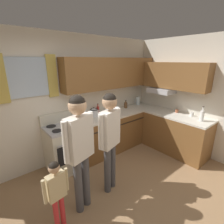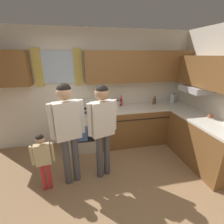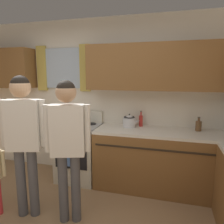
{
  "view_description": "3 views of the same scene",
  "coord_description": "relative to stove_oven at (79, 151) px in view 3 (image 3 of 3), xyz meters",
  "views": [
    {
      "loc": [
        -1.44,
        -1.28,
        2.09
      ],
      "look_at": [
        0.44,
        0.97,
        1.17
      ],
      "focal_mm": 26.69,
      "sensor_mm": 36.0,
      "label": 1
    },
    {
      "loc": [
        -0.31,
        -1.78,
        2.06
      ],
      "look_at": [
        0.24,
        0.8,
        1.1
      ],
      "focal_mm": 25.3,
      "sensor_mm": 36.0,
      "label": 2
    },
    {
      "loc": [
        1.11,
        -1.53,
        1.7
      ],
      "look_at": [
        0.41,
        1.0,
        1.24
      ],
      "focal_mm": 34.26,
      "sensor_mm": 36.0,
      "label": 3
    }
  ],
  "objects": [
    {
      "name": "bottle_squat_brown",
      "position": [
        1.81,
        0.15,
        0.51
      ],
      "size": [
        0.08,
        0.08,
        0.21
      ],
      "color": "brown",
      "rests_on": "kitchen_counter_run"
    },
    {
      "name": "kitchen_counter_run",
      "position": [
        1.79,
        -0.41,
        -0.02
      ],
      "size": [
        2.26,
        2.07,
        0.9
      ],
      "color": "brown",
      "rests_on": "ground"
    },
    {
      "name": "stovetop_kettle",
      "position": [
        0.8,
        0.12,
        0.53
      ],
      "size": [
        0.27,
        0.2,
        0.21
      ],
      "color": "silver",
      "rests_on": "kitchen_counter_run"
    },
    {
      "name": "back_wall_unit",
      "position": [
        0.37,
        0.27,
        1.03
      ],
      "size": [
        4.6,
        0.42,
        2.6
      ],
      "color": "silver",
      "rests_on": "ground"
    },
    {
      "name": "adult_in_plaid",
      "position": [
        0.33,
        -1.01,
        0.57
      ],
      "size": [
        0.49,
        0.26,
        1.65
      ],
      "color": "#4C4C51",
      "rests_on": "ground"
    },
    {
      "name": "bottle_sauce_red",
      "position": [
        0.97,
        0.2,
        0.53
      ],
      "size": [
        0.06,
        0.06,
        0.25
      ],
      "color": "red",
      "rests_on": "kitchen_counter_run"
    },
    {
      "name": "adult_holding_child",
      "position": [
        -0.21,
        -1.05,
        0.6
      ],
      "size": [
        0.51,
        0.26,
        1.7
      ],
      "color": "#4C4C51",
      "rests_on": "ground"
    },
    {
      "name": "stove_oven",
      "position": [
        0.0,
        0.0,
        0.0
      ],
      "size": [
        0.64,
        0.67,
        1.1
      ],
      "color": "beige",
      "rests_on": "ground"
    }
  ]
}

